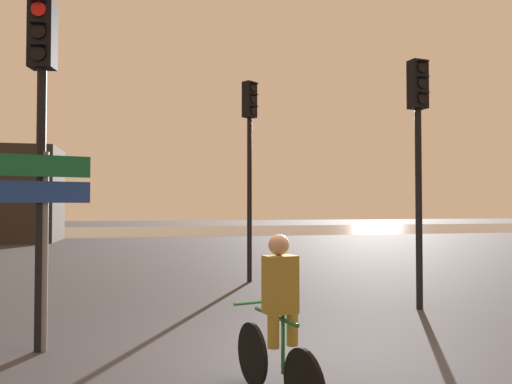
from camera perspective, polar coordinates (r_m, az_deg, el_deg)
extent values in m
plane|color=#333338|center=(6.40, 5.73, -18.77)|extent=(120.00, 120.00, 0.00)
cube|color=slate|center=(38.78, -9.80, -4.38)|extent=(80.00, 16.00, 0.01)
cylinder|color=black|center=(7.11, -23.42, -1.79)|extent=(0.12, 0.12, 3.70)
cube|color=black|center=(7.46, -23.21, 16.18)|extent=(0.36, 0.30, 0.90)
cylinder|color=red|center=(7.43, -23.60, 18.60)|extent=(0.19, 0.07, 0.19)
cube|color=black|center=(7.45, -23.65, 19.45)|extent=(0.21, 0.16, 0.02)
cylinder|color=black|center=(7.34, -23.63, 16.48)|extent=(0.19, 0.07, 0.19)
cube|color=black|center=(7.36, -23.68, 17.34)|extent=(0.21, 0.16, 0.02)
cylinder|color=black|center=(7.26, -23.65, 14.30)|extent=(0.19, 0.07, 0.19)
cube|color=black|center=(7.27, -23.70, 15.17)|extent=(0.21, 0.16, 0.02)
cylinder|color=black|center=(9.66, 18.11, -1.79)|extent=(0.12, 0.12, 3.69)
cube|color=black|center=(9.92, 17.99, 11.60)|extent=(0.35, 0.28, 0.90)
cylinder|color=black|center=(9.88, 18.47, 13.38)|extent=(0.19, 0.05, 0.19)
cube|color=black|center=(9.90, 18.54, 14.02)|extent=(0.20, 0.14, 0.02)
cylinder|color=black|center=(9.81, 18.49, 11.74)|extent=(0.19, 0.05, 0.19)
cube|color=black|center=(9.83, 18.56, 12.39)|extent=(0.20, 0.14, 0.02)
cylinder|color=black|center=(9.75, 18.50, 10.08)|extent=(0.19, 0.05, 0.19)
cube|color=black|center=(9.76, 18.57, 10.73)|extent=(0.20, 0.14, 0.02)
cylinder|color=black|center=(12.46, -0.75, -0.85)|extent=(0.12, 0.12, 4.11)
cube|color=black|center=(12.74, -0.75, 10.49)|extent=(0.40, 0.38, 0.90)
cylinder|color=black|center=(12.72, -0.29, 11.86)|extent=(0.17, 0.13, 0.19)
cube|color=black|center=(12.73, -0.22, 12.35)|extent=(0.22, 0.21, 0.02)
cylinder|color=black|center=(12.65, -0.29, 10.58)|extent=(0.17, 0.13, 0.19)
cube|color=black|center=(12.66, -0.22, 11.08)|extent=(0.22, 0.21, 0.02)
cylinder|color=black|center=(12.59, -0.29, 9.29)|extent=(0.17, 0.13, 0.19)
cube|color=black|center=(12.60, -0.22, 9.79)|extent=(0.22, 0.21, 0.02)
cylinder|color=slate|center=(7.10, -22.99, -6.24)|extent=(0.08, 0.08, 2.60)
cube|color=#116038|center=(7.04, -22.85, 2.77)|extent=(1.07, 0.30, 0.28)
cube|color=navy|center=(7.02, -22.89, 0.00)|extent=(1.07, 0.30, 0.28)
cylinder|color=black|center=(5.50, -0.44, -18.06)|extent=(0.19, 0.65, 0.66)
cylinder|color=#1E592D|center=(4.92, 2.23, -14.03)|extent=(0.23, 0.83, 0.04)
cylinder|color=#1E592D|center=(4.85, 3.10, -16.96)|extent=(0.04, 0.04, 0.55)
cylinder|color=#1E592D|center=(5.33, -0.21, -12.52)|extent=(0.46, 0.13, 0.03)
cylinder|color=olive|center=(4.83, 4.16, -13.66)|extent=(0.11, 0.11, 0.60)
cylinder|color=olive|center=(4.74, 2.00, -13.90)|extent=(0.11, 0.11, 0.60)
cube|color=olive|center=(4.78, 2.79, -10.50)|extent=(0.34, 0.26, 0.54)
sphere|color=tan|center=(4.76, 2.62, -6.05)|extent=(0.20, 0.20, 0.20)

